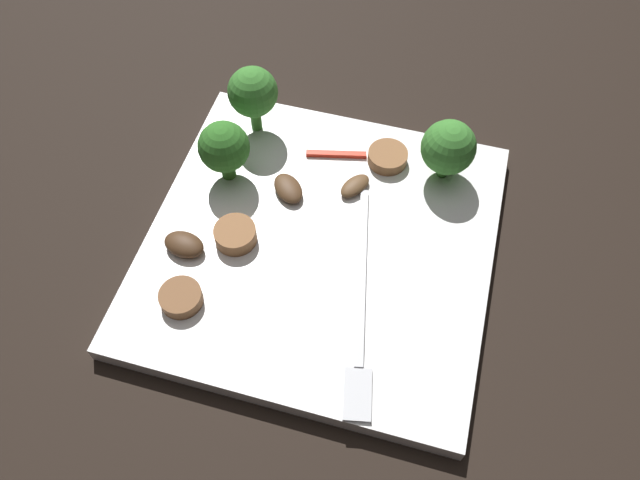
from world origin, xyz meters
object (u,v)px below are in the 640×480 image
(sausage_slice_2, at_px, (181,298))
(mushroom_1, at_px, (184,244))
(broccoli_floret_2, at_px, (448,148))
(pepper_strip_0, at_px, (336,154))
(fork, at_px, (360,312))
(mushroom_0, at_px, (355,186))
(mushroom_3, at_px, (288,188))
(sausage_slice_1, at_px, (388,157))
(plate, at_px, (320,245))
(broccoli_floret_0, at_px, (253,93))
(sausage_slice_0, at_px, (235,235))
(broccoli_floret_1, at_px, (224,148))

(sausage_slice_2, relative_size, mushroom_1, 0.96)
(broccoli_floret_2, bearing_deg, pepper_strip_0, -87.27)
(pepper_strip_0, bearing_deg, fork, 21.36)
(mushroom_0, relative_size, mushroom_3, 0.90)
(fork, distance_m, mushroom_3, 0.12)
(pepper_strip_0, bearing_deg, mushroom_1, -36.06)
(sausage_slice_1, relative_size, mushroom_0, 1.15)
(plate, height_order, mushroom_1, mushroom_1)
(broccoli_floret_0, distance_m, sausage_slice_1, 0.12)
(sausage_slice_0, xyz_separation_m, sausage_slice_2, (0.06, -0.02, -0.00))
(plate, height_order, sausage_slice_0, sausage_slice_0)
(sausage_slice_2, bearing_deg, sausage_slice_1, 145.58)
(fork, distance_m, sausage_slice_2, 0.12)
(broccoli_floret_2, relative_size, sausage_slice_0, 1.70)
(sausage_slice_1, height_order, mushroom_3, same)
(broccoli_floret_0, bearing_deg, fork, 40.50)
(sausage_slice_1, relative_size, pepper_strip_0, 0.65)
(broccoli_floret_2, bearing_deg, broccoli_floret_0, -93.06)
(sausage_slice_2, bearing_deg, fork, 101.19)
(broccoli_floret_1, distance_m, broccoli_floret_2, 0.17)
(plate, xyz_separation_m, broccoli_floret_1, (-0.04, -0.09, 0.04))
(sausage_slice_2, relative_size, mushroom_0, 1.07)
(broccoli_floret_2, distance_m, mushroom_1, 0.21)
(broccoli_floret_2, bearing_deg, mushroom_3, -66.07)
(fork, height_order, broccoli_floret_1, broccoli_floret_1)
(fork, distance_m, sausage_slice_1, 0.14)
(sausage_slice_0, distance_m, mushroom_0, 0.10)
(broccoli_floret_1, distance_m, mushroom_0, 0.10)
(mushroom_3, relative_size, pepper_strip_0, 0.63)
(broccoli_floret_2, height_order, sausage_slice_0, broccoli_floret_2)
(fork, xyz_separation_m, broccoli_floret_1, (-0.09, -0.13, 0.03))
(sausage_slice_1, bearing_deg, broccoli_floret_1, -68.15)
(broccoli_floret_2, distance_m, sausage_slice_0, 0.17)
(broccoli_floret_0, height_order, sausage_slice_2, broccoli_floret_0)
(mushroom_0, distance_m, mushroom_1, 0.14)
(broccoli_floret_2, xyz_separation_m, mushroom_0, (0.03, -0.06, -0.03))
(sausage_slice_0, height_order, pepper_strip_0, sausage_slice_0)
(mushroom_3, bearing_deg, mushroom_0, 108.76)
(mushroom_0, distance_m, mushroom_3, 0.05)
(fork, relative_size, broccoli_floret_0, 2.96)
(broccoli_floret_2, relative_size, pepper_strip_0, 1.08)
(mushroom_3, bearing_deg, plate, 44.39)
(mushroom_0, height_order, pepper_strip_0, mushroom_0)
(broccoli_floret_2, xyz_separation_m, mushroom_1, (0.12, -0.17, -0.03))
(sausage_slice_1, height_order, mushroom_1, mushroom_1)
(mushroom_1, distance_m, pepper_strip_0, 0.14)
(plate, distance_m, sausage_slice_1, 0.09)
(broccoli_floret_0, relative_size, sausage_slice_1, 1.89)
(sausage_slice_1, height_order, mushroom_0, sausage_slice_1)
(broccoli_floret_1, xyz_separation_m, mushroom_3, (0.00, 0.05, -0.03))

